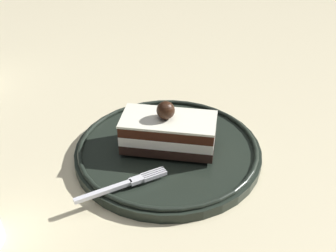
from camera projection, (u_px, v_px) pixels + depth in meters
ground_plane at (175, 148)px, 0.59m from camera, size 2.40×2.40×0.00m
dessert_plate at (168, 150)px, 0.57m from camera, size 0.25×0.25×0.02m
cake_slice at (168, 132)px, 0.55m from camera, size 0.13×0.11×0.07m
fork at (124, 184)px, 0.50m from camera, size 0.11×0.03×0.00m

